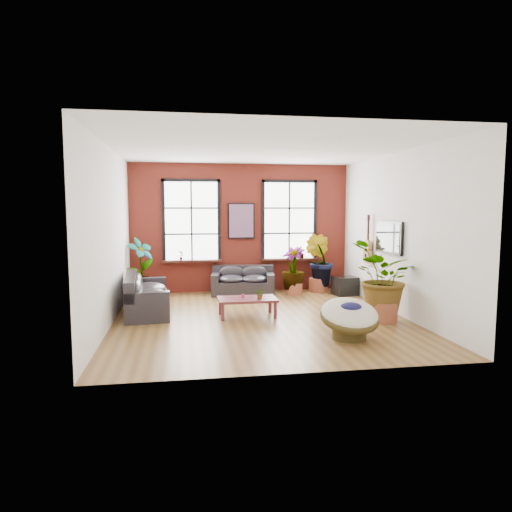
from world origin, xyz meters
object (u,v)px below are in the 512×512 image
at_px(sofa_left, 144,296).
at_px(sofa_back, 243,282).
at_px(coffee_table, 247,300).
at_px(papasan_chair, 350,317).

bearing_deg(sofa_left, sofa_back, -57.46).
xyz_separation_m(coffee_table, papasan_chair, (1.55, -1.94, 0.05)).
relative_size(coffee_table, papasan_chair, 1.17).
bearing_deg(sofa_back, papasan_chair, -65.66).
bearing_deg(coffee_table, papasan_chair, -52.00).
height_order(sofa_back, coffee_table, sofa_back).
relative_size(sofa_left, papasan_chair, 2.06).
xyz_separation_m(sofa_left, coffee_table, (2.19, -0.70, -0.03)).
distance_m(sofa_back, sofa_left, 3.03).
relative_size(sofa_left, coffee_table, 1.76).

